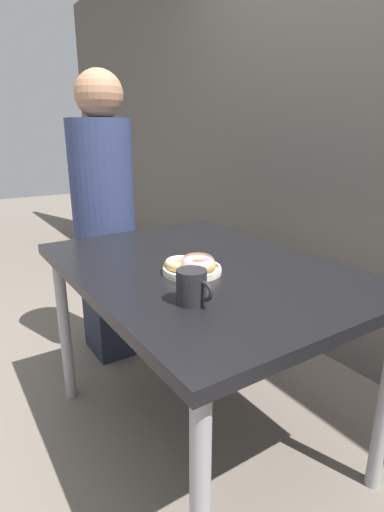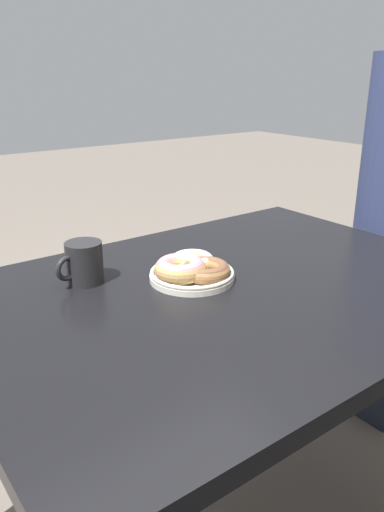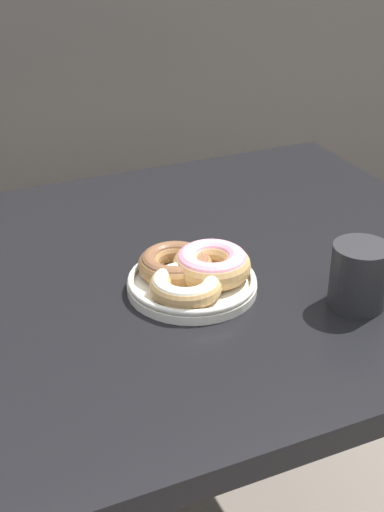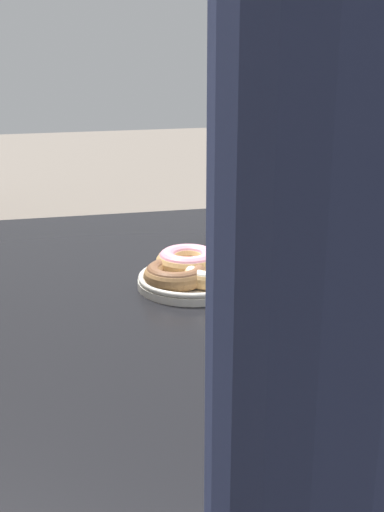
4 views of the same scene
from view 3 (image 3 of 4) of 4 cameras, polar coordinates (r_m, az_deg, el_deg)
The scene contains 3 objects.
dining_table at distance 1.20m, azimuth -3.94°, elevation -4.57°, with size 1.21×0.87×0.75m.
donut_plate at distance 1.10m, azimuth 0.08°, elevation -1.36°, with size 0.22×0.22×0.06m.
coffee_mug at distance 1.08m, azimuth 13.33°, elevation -1.44°, with size 0.12×0.09×0.10m.
Camera 3 is at (-0.34, -0.79, 1.33)m, focal length 50.00 mm.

